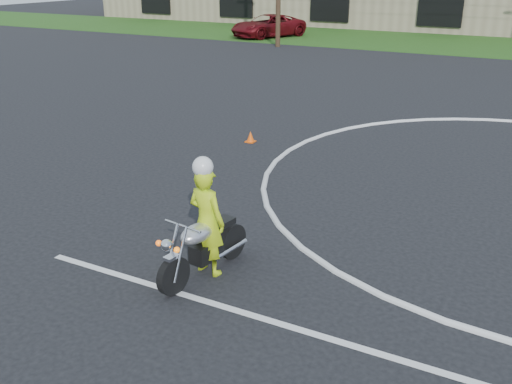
% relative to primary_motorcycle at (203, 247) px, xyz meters
% --- Properties ---
extents(primary_motorcycle, '(0.72, 1.96, 1.03)m').
position_rel_primary_motorcycle_xyz_m(primary_motorcycle, '(0.00, 0.00, 0.00)').
color(primary_motorcycle, black).
rests_on(primary_motorcycle, ground).
extents(rider_primary_grp, '(0.69, 0.50, 1.92)m').
position_rel_primary_motorcycle_xyz_m(rider_primary_grp, '(0.00, 0.14, 0.42)').
color(rider_primary_grp, '#BEE217').
rests_on(rider_primary_grp, ground).
extents(pickup_grp, '(4.29, 5.71, 1.44)m').
position_rel_primary_motorcycle_xyz_m(pickup_grp, '(-13.11, 28.32, 0.22)').
color(pickup_grp, '#5F0A10').
rests_on(pickup_grp, ground).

